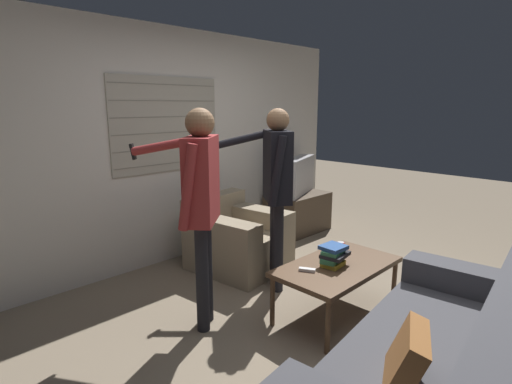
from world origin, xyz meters
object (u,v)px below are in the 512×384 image
coffee_table (337,269)px  spare_remote (307,270)px  person_left_standing (200,192)px  tv (298,176)px  soda_can (340,249)px  armchair_beige (236,239)px  floor_fan (260,231)px  book_stack (333,255)px  couch_blue (440,371)px  person_right_standing (276,177)px

coffee_table → spare_remote: bearing=162.8°
spare_remote → person_left_standing: bearing=107.8°
tv → soda_can: tv is taller
coffee_table → soda_can: soda_can is taller
armchair_beige → floor_fan: armchair_beige is taller
armchair_beige → floor_fan: size_ratio=2.48×
tv → spare_remote: size_ratio=6.62×
floor_fan → person_left_standing: bearing=-149.4°
person_left_standing → book_stack: bearing=-78.5°
couch_blue → spare_remote: (0.28, 1.14, 0.16)m
floor_fan → coffee_table: bearing=-114.5°
person_left_standing → floor_fan: person_left_standing is taller
armchair_beige → soda_can: (0.08, -1.27, 0.20)m
person_left_standing → soda_can: person_left_standing is taller
coffee_table → tv: bearing=47.3°
person_left_standing → book_stack: person_left_standing is taller
floor_fan → tv: bearing=5.6°
person_left_standing → floor_fan: size_ratio=4.24×
person_right_standing → floor_fan: (0.72, 0.91, -0.89)m
floor_fan → couch_blue: bearing=-116.0°
person_right_standing → spare_remote: (-0.31, -0.62, -0.62)m
spare_remote → armchair_beige: bearing=44.8°
book_stack → floor_fan: (0.78, 1.61, -0.35)m
couch_blue → spare_remote: couch_blue is taller
armchair_beige → coffee_table: bearing=78.4°
tv → book_stack: bearing=24.8°
tv → book_stack: size_ratio=3.25×
soda_can → floor_fan: (0.56, 1.53, -0.32)m
book_stack → floor_fan: bearing=64.0°
tv → armchair_beige: bearing=-8.3°
armchair_beige → spare_remote: size_ratio=7.54×
spare_remote → floor_fan: size_ratio=0.33×
book_stack → spare_remote: 0.27m
book_stack → soda_can: 0.24m
spare_remote → coffee_table: bearing=-45.4°
armchair_beige → tv: tv is taller
person_left_standing → soda_can: (1.06, -0.57, -0.58)m
armchair_beige → coffee_table: size_ratio=0.94×
coffee_table → soda_can: (0.17, 0.09, 0.10)m
coffee_table → floor_fan: size_ratio=2.65×
person_left_standing → couch_blue: bearing=-120.3°
spare_remote → person_right_standing: bearing=35.5°
tv → person_left_standing: size_ratio=0.51×
couch_blue → tv: 3.52m
tv → person_left_standing: 2.68m
spare_remote → couch_blue: bearing=-131.9°
couch_blue → person_right_standing: size_ratio=1.23×
book_stack → armchair_beige: bearing=83.8°
coffee_table → soda_can: size_ratio=8.53×
soda_can → tv: bearing=49.1°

